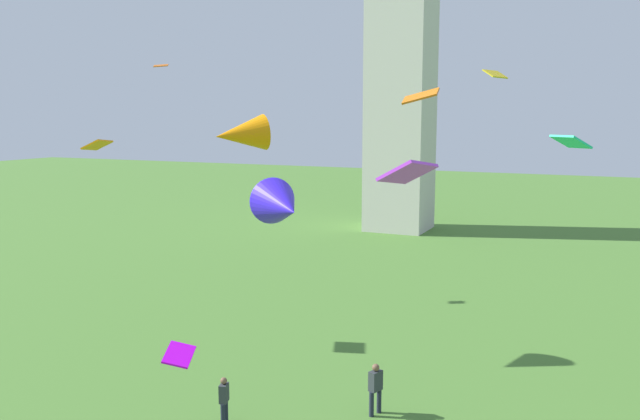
% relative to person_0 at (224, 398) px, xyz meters
% --- Properties ---
extents(person_0, '(0.35, 0.49, 1.64)m').
position_rel_person_0_xyz_m(person_0, '(0.00, 0.00, 0.00)').
color(person_0, '#1E2333').
rests_on(person_0, ground_plane).
extents(person_3, '(0.43, 0.54, 1.83)m').
position_rel_person_0_xyz_m(person_3, '(4.38, 2.75, 0.11)').
color(person_3, '#1E2333').
rests_on(person_3, ground_plane).
extents(kite_flying_0, '(2.64, 2.71, 1.70)m').
position_rel_person_0_xyz_m(kite_flying_0, '(-2.97, 6.22, 8.55)').
color(kite_flying_0, orange).
extents(kite_flying_1, '(1.19, 1.56, 0.57)m').
position_rel_person_0_xyz_m(kite_flying_1, '(-9.77, 5.10, 8.03)').
color(kite_flying_1, orange).
extents(kite_flying_2, '(1.26, 0.86, 0.59)m').
position_rel_person_0_xyz_m(kite_flying_2, '(5.51, 3.61, 9.97)').
color(kite_flying_2, orange).
extents(kite_flying_4, '(1.06, 1.28, 0.46)m').
position_rel_person_0_xyz_m(kite_flying_4, '(0.63, -3.18, 2.72)').
color(kite_flying_4, '#C109EB').
extents(kite_flying_5, '(1.75, 1.95, 0.62)m').
position_rel_person_0_xyz_m(kite_flying_5, '(9.67, 12.86, 8.21)').
color(kite_flying_5, '#1ACC9A').
extents(kite_flying_6, '(0.92, 1.05, 0.36)m').
position_rel_person_0_xyz_m(kite_flying_6, '(7.06, 8.49, 10.91)').
color(kite_flying_6, gold).
extents(kite_flying_7, '(1.38, 1.78, 0.84)m').
position_rel_person_0_xyz_m(kite_flying_7, '(6.18, 0.05, 7.76)').
color(kite_flying_7, '#B839E9').
extents(kite_flying_8, '(0.96, 0.87, 0.23)m').
position_rel_person_0_xyz_m(kite_flying_8, '(-11.94, 12.61, 12.10)').
color(kite_flying_8, '#C85A14').
extents(kite_flying_9, '(2.65, 2.64, 1.62)m').
position_rel_person_0_xyz_m(kite_flying_9, '(2.12, 0.30, 6.54)').
color(kite_flying_9, '#301AE2').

